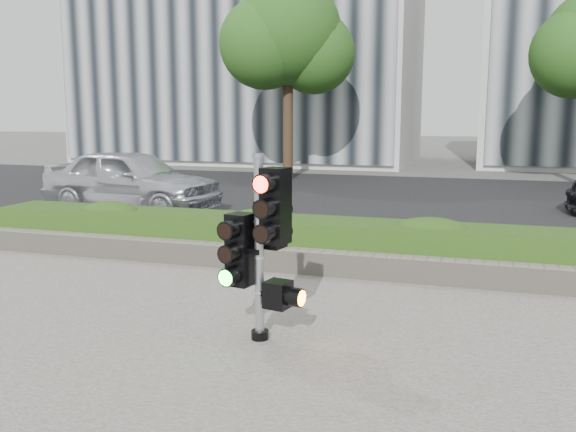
{
  "coord_description": "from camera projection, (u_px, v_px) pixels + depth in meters",
  "views": [
    {
      "loc": [
        2.12,
        -6.55,
        2.36
      ],
      "look_at": [
        -0.13,
        0.6,
        1.09
      ],
      "focal_mm": 38.0,
      "sensor_mm": 36.0,
      "label": 1
    }
  ],
  "objects": [
    {
      "name": "road",
      "position": [
        396.0,
        201.0,
        16.59
      ],
      "size": [
        60.0,
        13.0,
        0.02
      ],
      "primitive_type": "cube",
      "color": "black",
      "rests_on": "ground"
    },
    {
      "name": "tree_left",
      "position": [
        288.0,
        36.0,
        21.37
      ],
      "size": [
        4.61,
        4.03,
        7.34
      ],
      "color": "black",
      "rests_on": "ground"
    },
    {
      "name": "car_silver",
      "position": [
        131.0,
        180.0,
        14.65
      ],
      "size": [
        4.63,
        2.29,
        1.52
      ],
      "primitive_type": "imported",
      "rotation": [
        0.0,
        0.0,
        1.45
      ],
      "color": "silver",
      "rests_on": "road"
    },
    {
      "name": "curb",
      "position": [
        341.0,
        253.0,
        10.13
      ],
      "size": [
        60.0,
        0.25,
        0.12
      ],
      "primitive_type": "cube",
      "color": "gray",
      "rests_on": "ground"
    },
    {
      "name": "traffic_signal",
      "position": [
        263.0,
        239.0,
        6.21
      ],
      "size": [
        0.7,
        0.56,
        1.94
      ],
      "rotation": [
        0.0,
        0.0,
        -0.21
      ],
      "color": "black",
      "rests_on": "sidewalk"
    },
    {
      "name": "ground",
      "position": [
        283.0,
        316.0,
        7.18
      ],
      "size": [
        120.0,
        120.0,
        0.0
      ],
      "primitive_type": "plane",
      "color": "#51514C",
      "rests_on": "ground"
    },
    {
      "name": "stone_wall",
      "position": [
        323.0,
        262.0,
        8.93
      ],
      "size": [
        12.0,
        0.32,
        0.34
      ],
      "primitive_type": "cube",
      "color": "gray",
      "rests_on": "sidewalk"
    },
    {
      "name": "hedge",
      "position": [
        333.0,
        242.0,
        9.52
      ],
      "size": [
        12.0,
        1.0,
        0.68
      ],
      "primitive_type": "cube",
      "color": "#487323",
      "rests_on": "sidewalk"
    },
    {
      "name": "building_left",
      "position": [
        253.0,
        9.0,
        30.23
      ],
      "size": [
        16.0,
        9.0,
        15.0
      ],
      "primitive_type": "cube",
      "color": "#B7B7B2",
      "rests_on": "ground"
    },
    {
      "name": "sidewalk",
      "position": [
        186.0,
        413.0,
        4.83
      ],
      "size": [
        16.0,
        11.0,
        0.03
      ],
      "primitive_type": "cube",
      "color": "#9E9389",
      "rests_on": "ground"
    }
  ]
}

